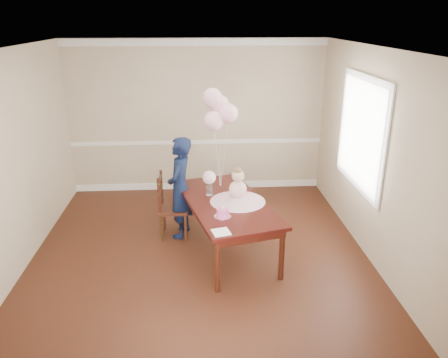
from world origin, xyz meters
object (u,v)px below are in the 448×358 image
birthday_cake (223,213)px  dining_chair_seat (174,209)px  woman (180,188)px  dining_table_top (226,203)px

birthday_cake → dining_chair_seat: bearing=124.0°
birthday_cake → woman: (-0.55, 0.96, -0.04)m
dining_table_top → birthday_cake: bearing=-114.0°
birthday_cake → dining_chair_seat: birthday_cake is taller
birthday_cake → dining_chair_seat: 1.21m
dining_chair_seat → woman: bearing=6.4°
dining_table_top → woman: (-0.62, 0.49, 0.04)m
dining_chair_seat → woman: 0.34m
birthday_cake → dining_chair_seat: (-0.65, 0.96, -0.37)m
dining_chair_seat → woman: (0.10, 0.01, 0.32)m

